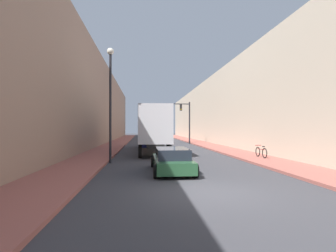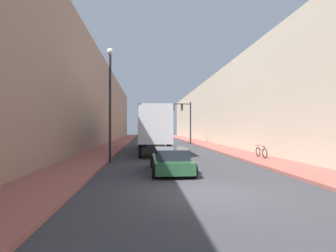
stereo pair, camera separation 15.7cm
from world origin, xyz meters
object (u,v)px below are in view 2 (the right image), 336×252
semi_truck (153,128)px  parked_bicycle (261,152)px  sedan_car (171,160)px  street_lamp (110,90)px  traffic_signal_gantry (181,114)px

semi_truck → parked_bicycle: size_ratio=7.59×
semi_truck → sedan_car: size_ratio=2.92×
street_lamp → parked_bicycle: street_lamp is taller
sedan_car → street_lamp: (-3.62, 3.78, 4.16)m
traffic_signal_gantry → parked_bicycle: bearing=-80.6°
street_lamp → traffic_signal_gantry: bearing=69.6°
traffic_signal_gantry → street_lamp: 21.56m
traffic_signal_gantry → street_lamp: size_ratio=0.81×
traffic_signal_gantry → street_lamp: (-7.52, -20.20, 0.46)m
sedan_car → parked_bicycle: 8.52m
semi_truck → street_lamp: 9.05m
sedan_car → parked_bicycle: bearing=33.8°
parked_bicycle → sedan_car: bearing=-146.2°
street_lamp → semi_truck: bearing=69.6°
traffic_signal_gantry → parked_bicycle: 19.86m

